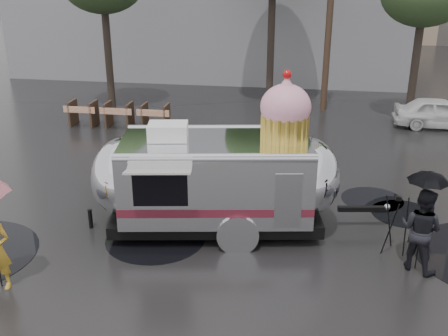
# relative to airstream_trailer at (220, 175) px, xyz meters

# --- Properties ---
(ground) EXTENTS (120.00, 120.00, 0.00)m
(ground) POSITION_rel_airstream_trailer_xyz_m (0.17, -2.24, -1.40)
(ground) COLOR black
(ground) RESTS_ON ground
(puddles) EXTENTS (15.26, 7.08, 0.01)m
(puddles) POSITION_rel_airstream_trailer_xyz_m (0.93, -0.70, -1.40)
(puddles) COLOR black
(puddles) RESTS_ON ground
(utility_pole) EXTENTS (1.60, 0.28, 9.00)m
(utility_pole) POSITION_rel_airstream_trailer_xyz_m (2.67, 11.76, 3.22)
(utility_pole) COLOR #473323
(utility_pole) RESTS_ON ground
(barricade_row) EXTENTS (4.30, 0.80, 1.00)m
(barricade_row) POSITION_rel_airstream_trailer_xyz_m (-5.38, 7.72, -0.88)
(barricade_row) COLOR #473323
(barricade_row) RESTS_ON ground
(airstream_trailer) EXTENTS (7.35, 3.58, 4.00)m
(airstream_trailer) POSITION_rel_airstream_trailer_xyz_m (0.00, 0.00, 0.00)
(airstream_trailer) COLOR silver
(airstream_trailer) RESTS_ON ground
(person_right) EXTENTS (1.01, 0.92, 1.85)m
(person_right) POSITION_rel_airstream_trailer_xyz_m (4.48, -1.14, -0.48)
(person_right) COLOR black
(person_right) RESTS_ON ground
(umbrella_black) EXTENTS (1.03, 1.03, 2.25)m
(umbrella_black) POSITION_rel_airstream_trailer_xyz_m (4.48, -1.14, 0.50)
(umbrella_black) COLOR black
(umbrella_black) RESTS_ON ground
(tripod) EXTENTS (0.52, 0.58, 1.39)m
(tripod) POSITION_rel_airstream_trailer_xyz_m (4.06, -0.51, -0.60)
(tripod) COLOR black
(tripod) RESTS_ON ground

